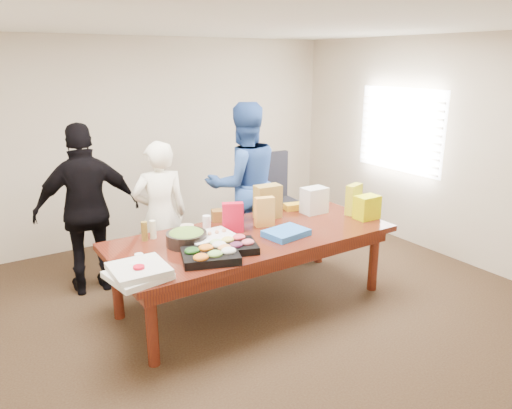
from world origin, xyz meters
TOP-DOWN VIEW (x-y plane):
  - floor at (0.00, 0.00)m, footprint 5.50×5.00m
  - ceiling at (0.00, 0.00)m, footprint 5.50×5.00m
  - wall_back at (0.00, 2.50)m, footprint 5.50×0.04m
  - wall_front at (0.00, -2.50)m, footprint 5.50×0.04m
  - wall_right at (2.75, 0.00)m, footprint 0.04×5.00m
  - window_panel at (2.72, 0.60)m, footprint 0.03×1.40m
  - window_blinds at (2.68, 0.60)m, footprint 0.04×1.36m
  - conference_table at (0.00, 0.00)m, footprint 2.80×1.20m
  - office_chair at (1.25, 1.26)m, footprint 0.64×0.64m
  - person_center at (-0.59, 0.91)m, footprint 0.65×0.49m
  - person_right at (0.52, 1.01)m, footprint 1.05×0.88m
  - person_left at (-1.28, 1.19)m, footprint 1.10×0.55m
  - veggie_tray at (-0.65, -0.34)m, footprint 0.58×0.51m
  - fruit_tray at (-0.39, -0.26)m, footprint 0.52×0.46m
  - sheet_cake at (-0.46, 0.03)m, footprint 0.45×0.34m
  - salad_bowl at (-0.67, 0.09)m, footprint 0.43×0.43m
  - chip_bag_blue at (0.25, -0.22)m, footprint 0.44×0.36m
  - chip_bag_red at (-0.13, 0.17)m, footprint 0.22×0.16m
  - chip_bag_yellow at (1.30, -0.05)m, footprint 0.24×0.15m
  - chip_bag_orange at (0.24, 0.14)m, footprint 0.21×0.14m
  - mayo_jar at (-0.29, 0.42)m, footprint 0.10×0.10m
  - mustard_bottle at (0.05, 0.38)m, footprint 0.08×0.08m
  - dressing_bottle at (-0.96, 0.41)m, footprint 0.07×0.07m
  - ranch_bottle at (-0.87, 0.43)m, footprint 0.07×0.07m
  - banana_bunch at (0.84, 0.43)m, footprint 0.24×0.17m
  - bread_loaf at (-0.01, 0.52)m, footprint 0.33×0.22m
  - kraft_bag at (0.41, 0.34)m, footprint 0.29×0.18m
  - red_cup at (-1.30, -0.39)m, footprint 0.10×0.10m
  - clear_cup_a at (-1.30, -0.26)m, footprint 0.09×0.09m
  - clear_cup_b at (-1.20, -0.12)m, footprint 0.07×0.07m
  - pizza_box_lower at (-1.30, -0.35)m, footprint 0.49×0.49m
  - pizza_box_upper at (-1.29, -0.35)m, footprint 0.44×0.44m
  - plate_a at (1.10, 0.36)m, footprint 0.33×0.33m
  - plate_b at (0.48, 0.43)m, footprint 0.28×0.28m
  - dip_bowl_a at (0.51, 0.37)m, footprint 0.15×0.15m
  - dip_bowl_b at (-0.50, 0.45)m, footprint 0.18×0.18m
  - grocery_bag_white at (0.96, 0.22)m, footprint 0.27×0.20m
  - grocery_bag_yellow at (1.30, -0.26)m, footprint 0.26×0.18m

SIDE VIEW (x-z plane):
  - floor at x=0.00m, z-range -0.02..0.00m
  - conference_table at x=0.00m, z-range 0.00..0.75m
  - office_chair at x=1.25m, z-range 0.00..1.16m
  - plate_a at x=1.10m, z-range 0.75..0.77m
  - plate_b at x=0.48m, z-range 0.75..0.77m
  - pizza_box_lower at x=-1.30m, z-range 0.75..0.80m
  - dip_bowl_b at x=-0.50m, z-range 0.75..0.81m
  - dip_bowl_a at x=0.51m, z-range 0.75..0.81m
  - chip_bag_blue at x=0.25m, z-range 0.75..0.81m
  - fruit_tray at x=-0.39m, z-range 0.75..0.82m
  - banana_bunch at x=0.84m, z-range 0.75..0.82m
  - veggie_tray at x=-0.65m, z-range 0.75..0.82m
  - sheet_cake at x=-0.46m, z-range 0.75..0.83m
  - clear_cup_b at x=-1.20m, z-range 0.75..0.85m
  - clear_cup_a at x=-1.30m, z-range 0.75..0.85m
  - person_center at x=-0.59m, z-range 0.00..1.61m
  - red_cup at x=-1.30m, z-range 0.75..0.87m
  - bread_loaf at x=-0.01m, z-range 0.75..0.87m
  - salad_bowl at x=-0.67m, z-range 0.75..0.87m
  - mayo_jar at x=-0.29m, z-range 0.75..0.88m
  - pizza_box_upper at x=-1.29m, z-range 0.80..0.85m
  - ranch_bottle at x=-0.87m, z-range 0.75..0.93m
  - mustard_bottle at x=0.05m, z-range 0.75..0.93m
  - dressing_bottle at x=-0.96m, z-range 0.75..0.94m
  - grocery_bag_yellow at x=1.30m, z-range 0.75..1.00m
  - grocery_bag_white at x=0.96m, z-range 0.75..1.04m
  - chip_bag_red at x=-0.13m, z-range 0.75..1.05m
  - chip_bag_orange at x=0.24m, z-range 0.75..1.06m
  - person_left at x=-1.28m, z-range 0.00..1.81m
  - chip_bag_yellow at x=1.30m, z-range 0.75..1.09m
  - kraft_bag at x=0.41m, z-range 0.75..1.12m
  - person_right at x=0.52m, z-range 0.00..1.94m
  - wall_back at x=0.00m, z-range 0.00..2.70m
  - wall_front at x=0.00m, z-range 0.00..2.70m
  - wall_right at x=2.75m, z-range 0.00..2.70m
  - window_panel at x=2.72m, z-range 0.95..2.05m
  - window_blinds at x=2.68m, z-range 1.00..2.00m
  - ceiling at x=0.00m, z-range 2.70..2.72m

